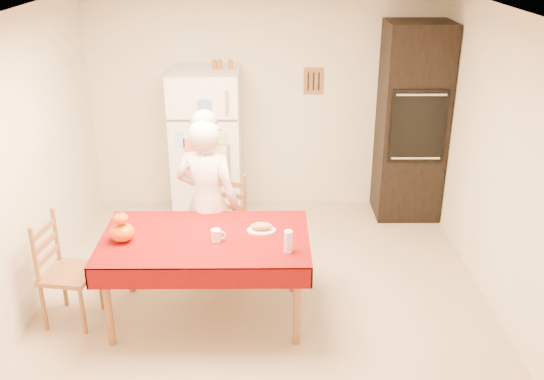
{
  "coord_description": "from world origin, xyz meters",
  "views": [
    {
      "loc": [
        0.03,
        -4.54,
        3.06
      ],
      "look_at": [
        0.07,
        0.2,
        1.03
      ],
      "focal_mm": 40.0,
      "sensor_mm": 36.0,
      "label": 1
    }
  ],
  "objects_px": {
    "wine_glass": "(288,241)",
    "bread_plate": "(261,230)",
    "chair_far": "(224,220)",
    "chair_left": "(61,267)",
    "pumpkin_lower": "(122,232)",
    "refrigerator": "(207,146)",
    "seated_woman": "(208,203)",
    "coffee_mug": "(216,235)",
    "dining_table": "(205,244)",
    "oven_cabinet": "(411,123)"
  },
  "relations": [
    {
      "from": "seated_woman",
      "to": "coffee_mug",
      "type": "relative_size",
      "value": 16.13
    },
    {
      "from": "seated_woman",
      "to": "wine_glass",
      "type": "height_order",
      "value": "seated_woman"
    },
    {
      "from": "chair_left",
      "to": "seated_woman",
      "type": "bearing_deg",
      "value": -53.57
    },
    {
      "from": "pumpkin_lower",
      "to": "chair_left",
      "type": "bearing_deg",
      "value": 177.85
    },
    {
      "from": "seated_woman",
      "to": "refrigerator",
      "type": "bearing_deg",
      "value": -67.55
    },
    {
      "from": "coffee_mug",
      "to": "refrigerator",
      "type": "bearing_deg",
      "value": 97.18
    },
    {
      "from": "refrigerator",
      "to": "seated_woman",
      "type": "xyz_separation_m",
      "value": [
        0.14,
        -1.46,
        -0.04
      ]
    },
    {
      "from": "wine_glass",
      "to": "bread_plate",
      "type": "xyz_separation_m",
      "value": [
        -0.21,
        0.34,
        -0.08
      ]
    },
    {
      "from": "chair_left",
      "to": "wine_glass",
      "type": "height_order",
      "value": "chair_left"
    },
    {
      "from": "seated_woman",
      "to": "pumpkin_lower",
      "type": "distance_m",
      "value": 0.89
    },
    {
      "from": "chair_far",
      "to": "bread_plate",
      "type": "relative_size",
      "value": 3.96
    },
    {
      "from": "pumpkin_lower",
      "to": "wine_glass",
      "type": "xyz_separation_m",
      "value": [
        1.33,
        -0.19,
        0.01
      ]
    },
    {
      "from": "chair_far",
      "to": "dining_table",
      "type": "bearing_deg",
      "value": -80.87
    },
    {
      "from": "refrigerator",
      "to": "seated_woman",
      "type": "height_order",
      "value": "refrigerator"
    },
    {
      "from": "bread_plate",
      "to": "wine_glass",
      "type": "bearing_deg",
      "value": -58.07
    },
    {
      "from": "oven_cabinet",
      "to": "chair_left",
      "type": "xyz_separation_m",
      "value": [
        -3.31,
        -2.11,
        -0.59
      ]
    },
    {
      "from": "chair_far",
      "to": "coffee_mug",
      "type": "distance_m",
      "value": 0.96
    },
    {
      "from": "chair_far",
      "to": "pumpkin_lower",
      "type": "xyz_separation_m",
      "value": [
        -0.75,
        -0.9,
        0.33
      ]
    },
    {
      "from": "wine_glass",
      "to": "bread_plate",
      "type": "height_order",
      "value": "wine_glass"
    },
    {
      "from": "pumpkin_lower",
      "to": "bread_plate",
      "type": "distance_m",
      "value": 1.13
    },
    {
      "from": "wine_glass",
      "to": "oven_cabinet",
      "type": "bearing_deg",
      "value": 58.14
    },
    {
      "from": "seated_woman",
      "to": "wine_glass",
      "type": "xyz_separation_m",
      "value": [
        0.7,
        -0.82,
        0.04
      ]
    },
    {
      "from": "coffee_mug",
      "to": "bread_plate",
      "type": "bearing_deg",
      "value": 24.3
    },
    {
      "from": "oven_cabinet",
      "to": "chair_far",
      "type": "xyz_separation_m",
      "value": [
        -2.02,
        -1.23,
        -0.59
      ]
    },
    {
      "from": "chair_left",
      "to": "coffee_mug",
      "type": "relative_size",
      "value": 9.5
    },
    {
      "from": "chair_far",
      "to": "seated_woman",
      "type": "height_order",
      "value": "seated_woman"
    },
    {
      "from": "coffee_mug",
      "to": "wine_glass",
      "type": "distance_m",
      "value": 0.6
    },
    {
      "from": "oven_cabinet",
      "to": "dining_table",
      "type": "distance_m",
      "value": 2.99
    },
    {
      "from": "refrigerator",
      "to": "pumpkin_lower",
      "type": "distance_m",
      "value": 2.14
    },
    {
      "from": "pumpkin_lower",
      "to": "refrigerator",
      "type": "bearing_deg",
      "value": 76.72
    },
    {
      "from": "pumpkin_lower",
      "to": "wine_glass",
      "type": "height_order",
      "value": "wine_glass"
    },
    {
      "from": "refrigerator",
      "to": "seated_woman",
      "type": "distance_m",
      "value": 1.46
    },
    {
      "from": "coffee_mug",
      "to": "wine_glass",
      "type": "height_order",
      "value": "wine_glass"
    },
    {
      "from": "refrigerator",
      "to": "oven_cabinet",
      "type": "distance_m",
      "value": 2.29
    },
    {
      "from": "wine_glass",
      "to": "coffee_mug",
      "type": "bearing_deg",
      "value": 162.87
    },
    {
      "from": "dining_table",
      "to": "seated_woman",
      "type": "bearing_deg",
      "value": 92.68
    },
    {
      "from": "chair_left",
      "to": "bread_plate",
      "type": "height_order",
      "value": "chair_left"
    },
    {
      "from": "refrigerator",
      "to": "chair_left",
      "type": "distance_m",
      "value": 2.33
    },
    {
      "from": "chair_far",
      "to": "bread_plate",
      "type": "bearing_deg",
      "value": -48.33
    },
    {
      "from": "chair_far",
      "to": "chair_left",
      "type": "xyz_separation_m",
      "value": [
        -1.29,
        -0.88,
        0.0
      ]
    },
    {
      "from": "refrigerator",
      "to": "dining_table",
      "type": "distance_m",
      "value": 2.04
    },
    {
      "from": "pumpkin_lower",
      "to": "oven_cabinet",
      "type": "bearing_deg",
      "value": 37.56
    },
    {
      "from": "wine_glass",
      "to": "dining_table",
      "type": "bearing_deg",
      "value": 159.91
    },
    {
      "from": "seated_woman",
      "to": "coffee_mug",
      "type": "bearing_deg",
      "value": 118.03
    },
    {
      "from": "refrigerator",
      "to": "seated_woman",
      "type": "bearing_deg",
      "value": -84.54
    },
    {
      "from": "coffee_mug",
      "to": "pumpkin_lower",
      "type": "bearing_deg",
      "value": 179.18
    },
    {
      "from": "refrigerator",
      "to": "oven_cabinet",
      "type": "bearing_deg",
      "value": 1.18
    },
    {
      "from": "oven_cabinet",
      "to": "dining_table",
      "type": "xyz_separation_m",
      "value": [
        -2.11,
        -2.07,
        -0.41
      ]
    },
    {
      "from": "oven_cabinet",
      "to": "seated_woman",
      "type": "distance_m",
      "value": 2.63
    },
    {
      "from": "dining_table",
      "to": "chair_far",
      "type": "relative_size",
      "value": 1.79
    }
  ]
}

